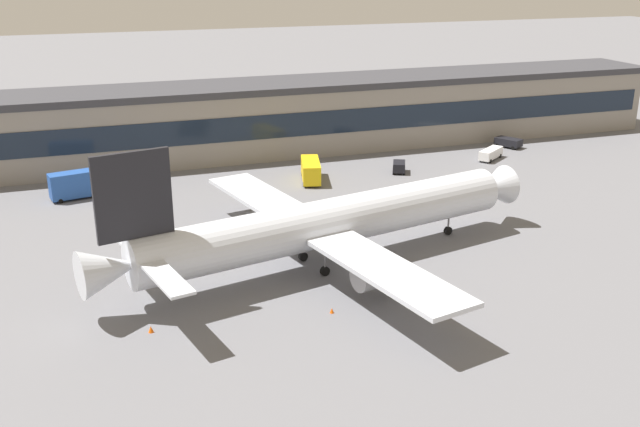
% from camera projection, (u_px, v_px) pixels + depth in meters
% --- Properties ---
extents(ground_plane, '(600.00, 600.00, 0.00)m').
position_uv_depth(ground_plane, '(371.00, 270.00, 83.97)').
color(ground_plane, slate).
extents(terminal_building, '(166.27, 15.28, 12.96)m').
position_uv_depth(terminal_building, '(252.00, 118.00, 132.17)').
color(terminal_building, gray).
rests_on(terminal_building, ground_plane).
extents(airliner, '(56.84, 48.84, 16.92)m').
position_uv_depth(airliner, '(325.00, 223.00, 83.62)').
color(airliner, silver).
rests_on(airliner, ground_plane).
extents(fuel_truck, '(4.87, 8.84, 3.35)m').
position_uv_depth(fuel_truck, '(311.00, 169.00, 117.07)').
color(fuel_truck, yellow).
rests_on(fuel_truck, ground_plane).
extents(pushback_tractor, '(4.57, 5.46, 1.75)m').
position_uv_depth(pushback_tractor, '(508.00, 142.00, 137.97)').
color(pushback_tractor, black).
rests_on(pushback_tractor, ground_plane).
extents(baggage_tug, '(3.36, 4.11, 1.85)m').
position_uv_depth(baggage_tug, '(399.00, 166.00, 121.73)').
color(baggage_tug, black).
rests_on(baggage_tug, ground_plane).
extents(catering_truck, '(7.58, 4.03, 4.15)m').
position_uv_depth(catering_truck, '(73.00, 184.00, 108.13)').
color(catering_truck, '#2651A5').
rests_on(catering_truck, ground_plane).
extents(belt_loader, '(6.38, 5.33, 1.95)m').
position_uv_depth(belt_loader, '(491.00, 153.00, 129.45)').
color(belt_loader, white).
rests_on(belt_loader, ground_plane).
extents(traffic_cone_0, '(0.53, 0.53, 0.66)m').
position_uv_depth(traffic_cone_0, '(151.00, 329.00, 70.05)').
color(traffic_cone_0, '#F2590C').
rests_on(traffic_cone_0, ground_plane).
extents(traffic_cone_1, '(0.45, 0.45, 0.56)m').
position_uv_depth(traffic_cone_1, '(332.00, 310.00, 73.88)').
color(traffic_cone_1, '#F2590C').
rests_on(traffic_cone_1, ground_plane).
extents(traffic_cone_2, '(0.55, 0.55, 0.69)m').
position_uv_depth(traffic_cone_2, '(447.00, 314.00, 73.03)').
color(traffic_cone_2, '#F2590C').
rests_on(traffic_cone_2, ground_plane).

